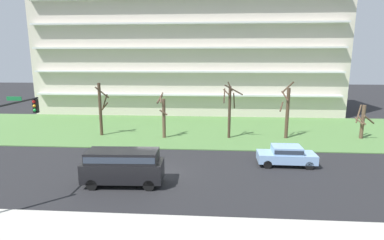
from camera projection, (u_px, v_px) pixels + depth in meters
The scene contains 12 objects.
ground at pixel (158, 174), 21.86m from camera, with size 160.00×160.00×0.00m, color #232326.
sidewalk_curb_near at pixel (127, 237), 14.03m from camera, with size 80.00×4.00×0.15m, color #BCB7AD.
grass_lawn_strip at pixel (179, 129), 35.54m from camera, with size 80.00×16.00×0.08m, color #547F42.
apartment_building at pixel (188, 49), 46.75m from camera, with size 44.49×11.82×19.26m.
tree_far_left at pixel (101, 108), 32.17m from camera, with size 1.34×1.97×5.70m.
tree_left at pixel (163, 116), 31.23m from camera, with size 1.19×1.21×4.76m.
tree_center at pixel (230, 109), 30.92m from camera, with size 2.00×1.96×5.92m.
tree_right at pixel (287, 111), 30.99m from camera, with size 1.52×1.60×5.92m.
tree_far_right at pixel (362, 121), 30.94m from camera, with size 1.78×1.77×3.56m.
van_black_near_left at pixel (123, 165), 19.76m from camera, with size 5.28×2.22×2.36m.
sedan_blue_center_left at pixel (286, 155), 23.47m from camera, with size 4.42×1.86×1.57m.
traffic_signal_mast at pixel (6, 132), 16.88m from camera, with size 0.90×5.31×6.07m.
Camera 1 is at (3.90, -20.42, 8.21)m, focal length 28.28 mm.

